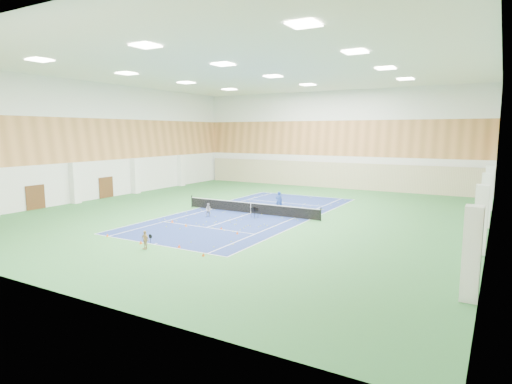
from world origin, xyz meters
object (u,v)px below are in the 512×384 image
child_apron (145,240)px  ball_cart (255,213)px  coach (279,201)px  child_court (209,210)px  tennis_net (251,207)px

child_apron → ball_cart: bearing=93.9°
child_apron → ball_cart: 11.46m
coach → child_court: bearing=33.3°
tennis_net → coach: bearing=60.4°
child_court → ball_cart: child_court is taller
child_apron → ball_cart: (0.96, 11.42, -0.15)m
tennis_net → ball_cart: (1.23, -1.47, -0.13)m
tennis_net → child_apron: child_apron is taller
tennis_net → child_court: size_ratio=11.38×
child_apron → ball_cart: child_apron is taller
coach → child_apron: bearing=63.6°
coach → ball_cart: bearing=64.9°
tennis_net → ball_cart: 1.92m
coach → child_apron: coach is taller
child_court → ball_cart: size_ratio=1.35×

